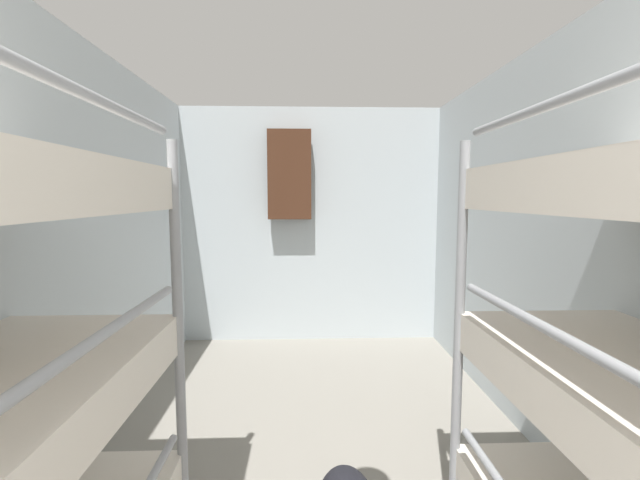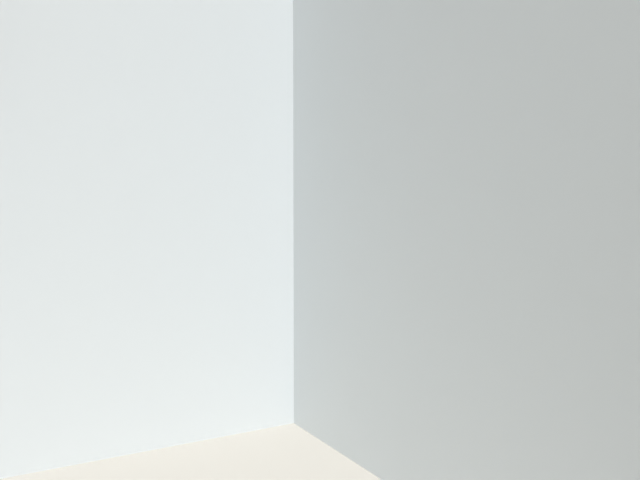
# 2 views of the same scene
# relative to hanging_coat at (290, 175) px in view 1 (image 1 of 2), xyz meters

# --- Properties ---
(wall_left) EXTENTS (0.06, 5.17, 2.46)m
(wall_left) POSITION_rel_hanging_coat_xyz_m (-1.16, -2.41, -0.53)
(wall_left) COLOR silver
(wall_left) RESTS_ON ground_plane
(wall_right) EXTENTS (0.06, 5.17, 2.46)m
(wall_right) POSITION_rel_hanging_coat_xyz_m (1.59, -2.41, -0.53)
(wall_right) COLOR silver
(wall_right) RESTS_ON ground_plane
(wall_back) EXTENTS (2.81, 0.06, 2.46)m
(wall_back) POSITION_rel_hanging_coat_xyz_m (0.22, 0.15, -0.53)
(wall_back) COLOR silver
(wall_back) RESTS_ON ground_plane
(hanging_coat) EXTENTS (0.44, 0.12, 0.90)m
(hanging_coat) POSITION_rel_hanging_coat_xyz_m (0.00, 0.00, 0.00)
(hanging_coat) COLOR #472819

